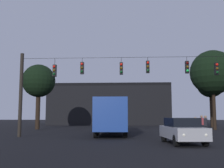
{
  "coord_description": "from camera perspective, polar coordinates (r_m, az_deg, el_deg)",
  "views": [
    {
      "loc": [
        -0.54,
        -6.18,
        1.64
      ],
      "look_at": [
        -1.74,
        15.65,
        4.17
      ],
      "focal_mm": 44.05,
      "sensor_mm": 36.0,
      "label": 1
    }
  ],
  "objects": [
    {
      "name": "overhead_signal_span",
      "position": [
        21.5,
        4.6,
        -0.03
      ],
      "size": [
        18.27,
        0.44,
        6.66
      ],
      "color": "black",
      "rests_on": "ground"
    },
    {
      "name": "pedestrian_crossing_center",
      "position": [
        23.94,
        16.94,
        -8.2
      ],
      "size": [
        0.28,
        0.38,
        1.54
      ],
      "color": "black",
      "rests_on": "ground"
    },
    {
      "name": "tree_right_far",
      "position": [
        42.44,
        19.77,
        -0.04
      ],
      "size": [
        3.97,
        3.97,
        8.26
      ],
      "color": "black",
      "rests_on": "ground"
    },
    {
      "name": "tree_left_silhouette",
      "position": [
        35.11,
        20.15,
        2.23
      ],
      "size": [
        5.34,
        5.34,
        9.49
      ],
      "color": "black",
      "rests_on": "ground"
    },
    {
      "name": "ground_plane",
      "position": [
        30.72,
        4.2,
        -9.66
      ],
      "size": [
        168.0,
        168.0,
        0.0
      ],
      "primitive_type": "plane",
      "color": "black",
      "rests_on": "ground"
    },
    {
      "name": "city_bus",
      "position": [
        24.94,
        -0.05,
        -6.1
      ],
      "size": [
        2.89,
        11.08,
        3.0
      ],
      "color": "navy",
      "rests_on": "ground"
    },
    {
      "name": "corner_building",
      "position": [
        52.59,
        -0.42,
        -4.4
      ],
      "size": [
        21.67,
        10.83,
        7.35
      ],
      "color": "black",
      "rests_on": "ground"
    },
    {
      "name": "tree_behind_building",
      "position": [
        35.34,
        -14.97,
        0.53
      ],
      "size": [
        4.08,
        4.08,
        8.01
      ],
      "color": "black",
      "rests_on": "ground"
    },
    {
      "name": "pedestrian_crossing_right",
      "position": [
        26.07,
        18.14,
        -7.8
      ],
      "size": [
        0.31,
        0.4,
        1.68
      ],
      "color": "black",
      "rests_on": "ground"
    },
    {
      "name": "pedestrian_crossing_left",
      "position": [
        23.19,
        18.87,
        -7.99
      ],
      "size": [
        0.36,
        0.42,
        1.66
      ],
      "color": "black",
      "rests_on": "ground"
    },
    {
      "name": "car_far_left",
      "position": [
        35.33,
        -0.13,
        -7.99
      ],
      "size": [
        2.03,
        4.41,
        1.52
      ],
      "color": "black",
      "rests_on": "ground"
    },
    {
      "name": "car_near_right",
      "position": [
        16.92,
        14.38,
        -9.27
      ],
      "size": [
        2.22,
        4.47,
        1.52
      ],
      "color": "#99999E",
      "rests_on": "ground"
    }
  ]
}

